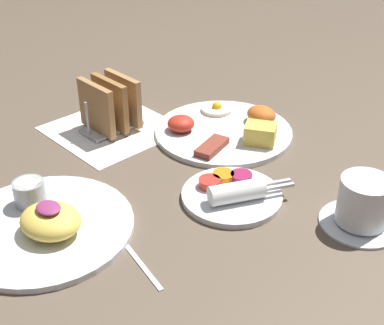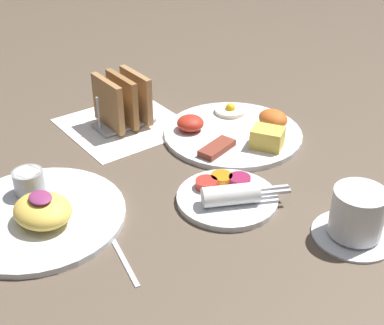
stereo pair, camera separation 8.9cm
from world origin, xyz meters
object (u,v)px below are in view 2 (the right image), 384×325
(plate_breakfast, at_px, (236,131))
(plate_condiments, at_px, (228,195))
(toast_rack, at_px, (123,102))
(coffee_cup, at_px, (357,216))
(plate_foreground, at_px, (39,211))

(plate_breakfast, relative_size, plate_condiments, 1.65)
(toast_rack, relative_size, coffee_cup, 0.97)
(plate_condiments, xyz_separation_m, toast_rack, (-0.32, 0.00, 0.04))
(plate_breakfast, height_order, plate_condiments, plate_breakfast)
(plate_foreground, bearing_deg, toast_rack, 126.03)
(plate_foreground, relative_size, coffee_cup, 2.19)
(toast_rack, height_order, coffee_cup, toast_rack)
(plate_foreground, bearing_deg, coffee_cup, 48.04)
(plate_breakfast, height_order, coffee_cup, coffee_cup)
(plate_breakfast, distance_m, toast_rack, 0.23)
(plate_breakfast, xyz_separation_m, toast_rack, (-0.17, -0.15, 0.04))
(plate_foreground, height_order, toast_rack, toast_rack)
(coffee_cup, bearing_deg, plate_foreground, -131.96)
(plate_condiments, distance_m, toast_rack, 0.33)
(plate_condiments, xyz_separation_m, plate_foreground, (-0.14, -0.26, 0.00))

